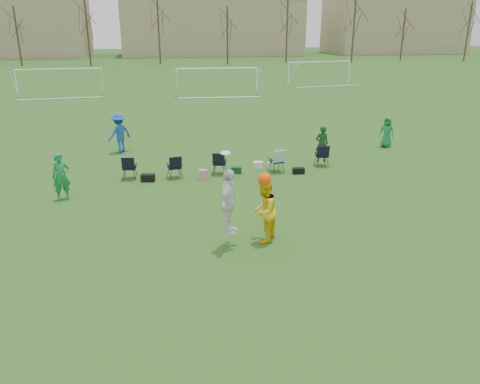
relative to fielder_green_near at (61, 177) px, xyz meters
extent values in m
plane|color=#265019|center=(5.50, -5.82, -0.87)|extent=(260.00, 260.00, 0.00)
imported|color=#167C42|center=(0.00, 0.00, 0.00)|extent=(0.73, 0.58, 1.74)
imported|color=#1747AF|center=(1.73, 6.61, 0.11)|extent=(1.44, 1.35, 1.95)
imported|color=#157B3A|center=(15.38, 5.08, -0.07)|extent=(0.91, 0.91, 1.59)
imported|color=white|center=(5.31, -5.01, 0.50)|extent=(0.88, 1.21, 1.91)
imported|color=yellow|center=(6.38, -4.81, 0.08)|extent=(1.11, 1.16, 1.89)
sphere|color=#FF4D0D|center=(6.38, -4.81, 1.05)|extent=(0.38, 0.38, 0.38)
cylinder|color=white|center=(5.24, -4.99, 1.92)|extent=(0.27, 0.27, 0.07)
imported|color=#103D16|center=(10.85, 2.51, 0.11)|extent=(0.63, 0.43, 1.66)
cube|color=black|center=(3.05, 1.56, -0.72)|extent=(0.60, 0.41, 0.30)
cube|color=#CC8490|center=(5.30, 1.43, -0.67)|extent=(0.38, 0.27, 0.40)
cube|color=#0F3815|center=(6.80, 1.97, -0.73)|extent=(0.49, 0.34, 0.28)
cube|color=white|center=(7.90, 2.46, -0.71)|extent=(0.45, 0.35, 0.32)
cylinder|color=white|center=(8.43, 2.36, -0.72)|extent=(0.26, 0.26, 0.30)
cube|color=black|center=(9.43, 1.40, -0.74)|extent=(0.53, 0.32, 0.26)
cube|color=black|center=(2.32, 2.09, -0.39)|extent=(0.67, 0.67, 0.96)
cube|color=black|center=(4.16, 1.84, -0.39)|extent=(0.69, 0.69, 0.96)
cube|color=black|center=(6.09, 2.05, -0.39)|extent=(0.74, 0.74, 0.96)
cube|color=black|center=(8.57, 1.90, -0.39)|extent=(0.71, 0.71, 0.96)
cube|color=black|center=(10.85, 2.41, -0.39)|extent=(0.65, 0.65, 0.96)
cylinder|color=white|center=(-8.14, 27.86, 0.33)|extent=(0.12, 0.12, 2.40)
cylinder|color=white|center=(-0.87, 28.50, 0.33)|extent=(0.12, 0.12, 2.40)
cylinder|color=white|center=(-4.50, 28.18, 1.53)|extent=(7.28, 0.76, 0.12)
cylinder|color=white|center=(5.86, 26.43, 0.33)|extent=(0.12, 0.12, 2.40)
cylinder|color=white|center=(13.14, 25.92, 0.33)|extent=(0.12, 0.12, 2.40)
cylinder|color=white|center=(9.50, 26.18, 1.53)|extent=(7.29, 0.63, 0.12)
cylinder|color=white|center=(17.88, 31.67, 0.33)|extent=(0.12, 0.12, 2.40)
cylinder|color=white|center=(25.11, 32.69, 0.33)|extent=(0.12, 0.12, 2.40)
cylinder|color=white|center=(21.50, 32.18, 1.53)|extent=(7.25, 1.13, 0.12)
cylinder|color=#382B21|center=(-16.50, 65.68, 3.63)|extent=(0.28, 0.28, 9.00)
cylinder|color=#382B21|center=(-5.50, 62.68, 4.23)|extent=(0.28, 0.28, 10.20)
cylinder|color=#382B21|center=(5.50, 65.68, 4.83)|extent=(0.28, 0.28, 11.40)
cylinder|color=#382B21|center=(16.50, 62.68, 3.63)|extent=(0.28, 0.28, 9.00)
cylinder|color=#382B21|center=(27.50, 65.68, 4.23)|extent=(0.28, 0.28, 10.20)
cylinder|color=#382B21|center=(38.50, 62.68, 4.83)|extent=(0.28, 0.28, 11.40)
cylinder|color=#382B21|center=(49.50, 65.68, 3.63)|extent=(0.28, 0.28, 9.00)
cylinder|color=#382B21|center=(60.50, 62.68, 4.23)|extent=(0.28, 0.28, 10.20)
cube|color=tan|center=(17.50, 90.18, 4.63)|extent=(38.00, 16.00, 11.00)
cube|color=tan|center=(60.50, 90.18, 5.63)|extent=(30.00, 16.00, 13.00)
camera|label=1|loc=(3.33, -17.05, 5.13)|focal=35.00mm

